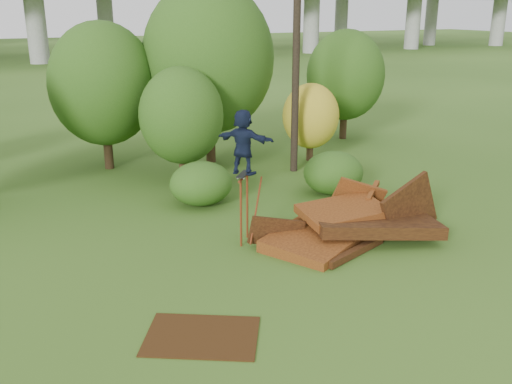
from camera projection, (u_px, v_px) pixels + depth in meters
name	position (u px, v px, depth m)	size (l,w,h in m)	color
ground	(321.00, 273.00, 13.91)	(240.00, 240.00, 0.00)	#2D5116
scrap_pile	(351.00, 224.00, 15.93)	(5.76, 3.59, 2.20)	#3F1E0B
grind_rail	(244.00, 203.00, 15.39)	(0.66, 0.75, 1.89)	#65260F
skateboard	(244.00, 174.00, 15.10)	(0.64, 0.70, 0.08)	black
skater	(243.00, 142.00, 14.83)	(1.59, 0.51, 1.72)	#121A32
flat_plate	(202.00, 336.00, 11.20)	(2.19, 1.57, 0.03)	#351E0B
tree_1	(103.00, 84.00, 21.86)	(4.12, 4.12, 5.73)	black
tree_2	(181.00, 116.00, 20.19)	(3.01, 3.01, 4.24)	black
tree_3	(209.00, 59.00, 22.57)	(5.21, 5.21, 7.23)	black
tree_4	(311.00, 116.00, 23.51)	(2.34, 2.34, 3.24)	black
tree_5	(346.00, 75.00, 27.14)	(3.72, 3.72, 5.22)	black
shrub_left	(201.00, 183.00, 18.50)	(2.06, 1.90, 1.43)	#224612
shrub_right	(333.00, 173.00, 19.59)	(2.10, 1.92, 1.49)	#224612
utility_pole	(297.00, 37.00, 20.97)	(1.40, 0.28, 10.07)	black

